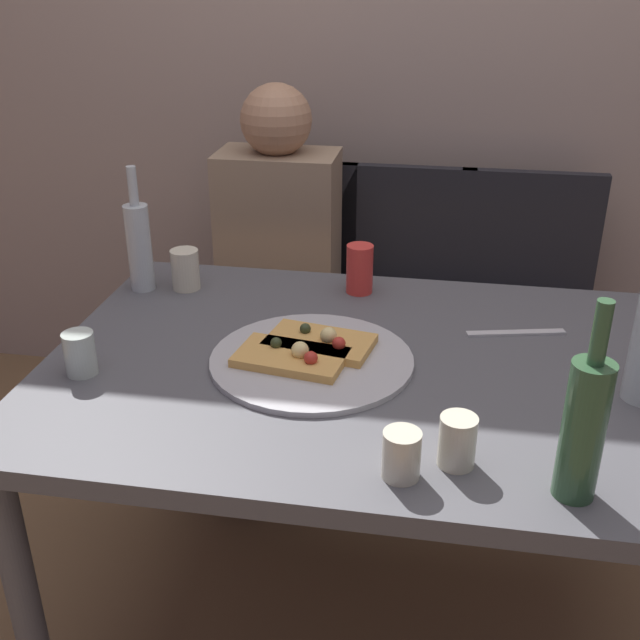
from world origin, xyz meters
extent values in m
plane|color=brown|center=(0.00, 0.00, 0.00)|extent=(8.00, 8.00, 0.00)
cube|color=gray|center=(0.00, 1.20, 1.30)|extent=(6.00, 0.10, 2.60)
cube|color=#4C4C51|center=(0.00, 0.00, 0.72)|extent=(1.36, 0.93, 0.04)
cylinder|color=#4C4C51|center=(-0.62, -0.41, 0.35)|extent=(0.06, 0.06, 0.70)
cylinder|color=#4C4C51|center=(-0.62, 0.41, 0.35)|extent=(0.06, 0.06, 0.70)
cylinder|color=#4C4C51|center=(0.62, 0.41, 0.35)|extent=(0.06, 0.06, 0.70)
cylinder|color=#ADADB2|center=(-0.13, -0.02, 0.74)|extent=(0.42, 0.42, 0.01)
cube|color=tan|center=(-0.17, -0.04, 0.76)|extent=(0.24, 0.16, 0.02)
sphere|color=#EAD184|center=(-0.15, -0.05, 0.78)|extent=(0.04, 0.04, 0.04)
sphere|color=#2D381E|center=(-0.20, -0.02, 0.77)|extent=(0.02, 0.02, 0.02)
sphere|color=#B22D23|center=(-0.12, -0.07, 0.78)|extent=(0.03, 0.03, 0.03)
cube|color=tan|center=(-0.12, 0.03, 0.76)|extent=(0.24, 0.17, 0.02)
sphere|color=#EAD184|center=(-0.10, 0.03, 0.78)|extent=(0.04, 0.04, 0.04)
sphere|color=#2D381E|center=(-0.16, 0.06, 0.77)|extent=(0.02, 0.02, 0.02)
sphere|color=#B22D23|center=(-0.07, 0.00, 0.78)|extent=(0.03, 0.03, 0.03)
cylinder|color=#B2BCC1|center=(-0.61, 0.29, 0.85)|extent=(0.06, 0.06, 0.22)
cylinder|color=#B2BCC1|center=(-0.61, 0.29, 1.00)|extent=(0.02, 0.02, 0.10)
cylinder|color=#2D5133|center=(0.35, -0.37, 0.85)|extent=(0.07, 0.07, 0.23)
cylinder|color=#2D5133|center=(0.35, -0.37, 1.02)|extent=(0.02, 0.02, 0.10)
cylinder|color=beige|center=(0.08, -0.37, 0.78)|extent=(0.06, 0.06, 0.08)
cylinder|color=beige|center=(0.17, -0.32, 0.78)|extent=(0.06, 0.06, 0.09)
cylinder|color=#B7C6BC|center=(-0.57, -0.14, 0.78)|extent=(0.06, 0.06, 0.09)
cylinder|color=beige|center=(-0.51, 0.31, 0.79)|extent=(0.07, 0.07, 0.10)
cylinder|color=red|center=(-0.08, 0.36, 0.80)|extent=(0.07, 0.07, 0.12)
cube|color=#B7B7BC|center=(0.30, 0.18, 0.74)|extent=(0.22, 0.07, 0.01)
cube|color=black|center=(-0.38, 0.79, 0.45)|extent=(0.44, 0.44, 0.05)
cube|color=black|center=(-0.38, 0.99, 0.68)|extent=(0.44, 0.04, 0.45)
cylinder|color=black|center=(-0.19, 0.60, 0.21)|extent=(0.04, 0.04, 0.42)
cylinder|color=black|center=(-0.57, 0.60, 0.21)|extent=(0.04, 0.04, 0.42)
cylinder|color=black|center=(-0.19, 0.98, 0.21)|extent=(0.04, 0.04, 0.42)
cylinder|color=black|center=(-0.57, 0.98, 0.21)|extent=(0.04, 0.04, 0.42)
cube|color=black|center=(-0.01, 0.79, 0.45)|extent=(0.44, 0.44, 0.05)
cube|color=black|center=(-0.01, 0.99, 0.68)|extent=(0.44, 0.04, 0.45)
cylinder|color=black|center=(0.18, 0.60, 0.21)|extent=(0.04, 0.04, 0.42)
cylinder|color=black|center=(-0.20, 0.60, 0.21)|extent=(0.04, 0.04, 0.42)
cylinder|color=black|center=(0.18, 0.98, 0.21)|extent=(0.04, 0.04, 0.42)
cylinder|color=black|center=(-0.20, 0.98, 0.21)|extent=(0.04, 0.04, 0.42)
cube|color=black|center=(0.38, 0.79, 0.45)|extent=(0.44, 0.44, 0.05)
cube|color=black|center=(0.38, 0.99, 0.68)|extent=(0.44, 0.04, 0.45)
cylinder|color=black|center=(0.57, 0.60, 0.21)|extent=(0.04, 0.04, 0.42)
cylinder|color=black|center=(0.19, 0.60, 0.21)|extent=(0.04, 0.04, 0.42)
cylinder|color=black|center=(0.57, 0.98, 0.21)|extent=(0.04, 0.04, 0.42)
cylinder|color=black|center=(0.19, 0.98, 0.21)|extent=(0.04, 0.04, 0.42)
cube|color=#937A60|center=(-0.38, 0.81, 0.71)|extent=(0.36, 0.22, 0.52)
sphere|color=#A87A5B|center=(-0.38, 0.81, 1.06)|extent=(0.21, 0.21, 0.21)
cylinder|color=#3B3026|center=(-0.30, 0.61, 0.45)|extent=(0.12, 0.40, 0.12)
cylinder|color=#3B3026|center=(-0.46, 0.61, 0.45)|extent=(0.12, 0.40, 0.12)
cylinder|color=#3B3026|center=(-0.30, 0.41, 0.23)|extent=(0.11, 0.11, 0.45)
cylinder|color=#3B3026|center=(-0.46, 0.41, 0.23)|extent=(0.11, 0.11, 0.45)
camera|label=1|loc=(0.12, -1.37, 1.50)|focal=42.70mm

